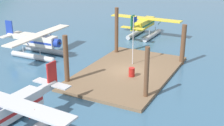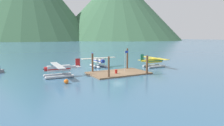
{
  "view_description": "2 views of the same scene",
  "coord_description": "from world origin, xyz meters",
  "px_view_note": "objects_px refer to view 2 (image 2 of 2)",
  "views": [
    {
      "loc": [
        -26.02,
        -11.5,
        11.69
      ],
      "look_at": [
        -1.74,
        0.88,
        1.56
      ],
      "focal_mm": 48.73,
      "sensor_mm": 36.0,
      "label": 1
    },
    {
      "loc": [
        -23.14,
        -39.03,
        8.55
      ],
      "look_at": [
        0.11,
        3.32,
        2.11
      ],
      "focal_mm": 31.37,
      "sensor_mm": 36.0,
      "label": 2
    }
  ],
  "objects_px": {
    "seaplane_yellow_stbd_fwd": "(154,62)",
    "seaplane_cream_bow_centre": "(99,62)",
    "flagpole": "(125,58)",
    "seaplane_silver_port_fwd": "(59,70)",
    "fuel_drum": "(116,71)",
    "mooring_buoy": "(66,81)"
  },
  "relations": [
    {
      "from": "flagpole",
      "to": "mooring_buoy",
      "type": "distance_m",
      "value": 16.65
    },
    {
      "from": "mooring_buoy",
      "to": "seaplane_yellow_stbd_fwd",
      "type": "bearing_deg",
      "value": 15.75
    },
    {
      "from": "flagpole",
      "to": "seaplane_yellow_stbd_fwd",
      "type": "xyz_separation_m",
      "value": [
        11.81,
        3.33,
        -1.99
      ]
    },
    {
      "from": "seaplane_silver_port_fwd",
      "to": "seaplane_cream_bow_centre",
      "type": "xyz_separation_m",
      "value": [
        13.55,
        9.04,
        0.0
      ]
    },
    {
      "from": "seaplane_silver_port_fwd",
      "to": "seaplane_cream_bow_centre",
      "type": "distance_m",
      "value": 16.29
    },
    {
      "from": "seaplane_yellow_stbd_fwd",
      "to": "seaplane_cream_bow_centre",
      "type": "xyz_separation_m",
      "value": [
        -13.75,
        7.82,
        0.0
      ]
    },
    {
      "from": "seaplane_cream_bow_centre",
      "to": "mooring_buoy",
      "type": "bearing_deg",
      "value": -131.52
    },
    {
      "from": "mooring_buoy",
      "to": "fuel_drum",
      "type": "bearing_deg",
      "value": 14.23
    },
    {
      "from": "mooring_buoy",
      "to": "seaplane_cream_bow_centre",
      "type": "relative_size",
      "value": 0.08
    },
    {
      "from": "fuel_drum",
      "to": "mooring_buoy",
      "type": "bearing_deg",
      "value": -165.77
    },
    {
      "from": "flagpole",
      "to": "seaplane_cream_bow_centre",
      "type": "xyz_separation_m",
      "value": [
        -1.94,
        11.15,
        -1.99
      ]
    },
    {
      "from": "seaplane_cream_bow_centre",
      "to": "seaplane_yellow_stbd_fwd",
      "type": "bearing_deg",
      "value": -29.63
    },
    {
      "from": "seaplane_silver_port_fwd",
      "to": "mooring_buoy",
      "type": "bearing_deg",
      "value": -92.22
    },
    {
      "from": "mooring_buoy",
      "to": "seaplane_silver_port_fwd",
      "type": "bearing_deg",
      "value": 87.78
    },
    {
      "from": "seaplane_cream_bow_centre",
      "to": "fuel_drum",
      "type": "bearing_deg",
      "value": -96.29
    },
    {
      "from": "flagpole",
      "to": "seaplane_silver_port_fwd",
      "type": "relative_size",
      "value": 0.49
    },
    {
      "from": "flagpole",
      "to": "fuel_drum",
      "type": "bearing_deg",
      "value": -158.75
    },
    {
      "from": "flagpole",
      "to": "seaplane_cream_bow_centre",
      "type": "bearing_deg",
      "value": 99.85
    },
    {
      "from": "flagpole",
      "to": "seaplane_silver_port_fwd",
      "type": "distance_m",
      "value": 15.75
    },
    {
      "from": "seaplane_yellow_stbd_fwd",
      "to": "seaplane_silver_port_fwd",
      "type": "relative_size",
      "value": 1.0
    },
    {
      "from": "flagpole",
      "to": "seaplane_yellow_stbd_fwd",
      "type": "bearing_deg",
      "value": 15.75
    },
    {
      "from": "mooring_buoy",
      "to": "seaplane_silver_port_fwd",
      "type": "relative_size",
      "value": 0.08
    }
  ]
}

